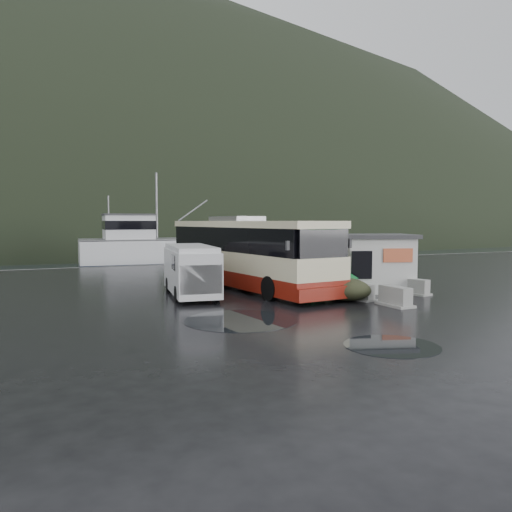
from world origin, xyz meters
name	(u,v)px	position (x,y,z in m)	size (l,w,h in m)	color
ground	(253,303)	(0.00, 0.00, 0.00)	(160.00, 160.00, 0.00)	black
harbor_water	(64,236)	(0.00, 110.00, 0.00)	(300.00, 180.00, 0.02)	black
quay_edge	(148,265)	(0.00, 20.00, 0.00)	(160.00, 0.60, 1.50)	#999993
headland	(65,228)	(10.00, 250.00, 0.00)	(780.00, 540.00, 570.00)	black
coach_bus	(246,287)	(1.73, 4.64, 0.00)	(3.27, 13.23, 3.75)	beige
white_van	(191,296)	(-1.81, 3.02, 0.00)	(1.95, 5.66, 2.36)	silver
waste_bin_left	(310,299)	(2.80, -0.02, 0.00)	(1.00, 1.00, 1.39)	#167D36
waste_bin_right	(344,297)	(4.39, -0.35, 0.00)	(0.92, 0.92, 1.28)	#167D36
dome_tent	(345,300)	(3.91, -1.09, 0.00)	(1.81, 2.54, 1.00)	#313520
ticket_kiosk	(375,291)	(6.93, 0.66, 0.00)	(3.61, 2.74, 2.82)	silver
jersey_barrier_a	(395,306)	(4.92, -3.18, 0.00)	(0.81, 1.62, 0.81)	#999993
jersey_barrier_b	(360,300)	(4.58, -1.27, 0.00)	(0.72, 1.45, 0.72)	#999993
jersey_barrier_c	(414,294)	(7.92, -1.03, 0.00)	(0.74, 1.48, 0.74)	#999993
fishing_trawler	(185,256)	(5.84, 29.31, 0.00)	(23.66, 5.21, 9.46)	silver
puddles	(272,308)	(0.15, -1.48, 0.01)	(8.80, 16.99, 0.01)	black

